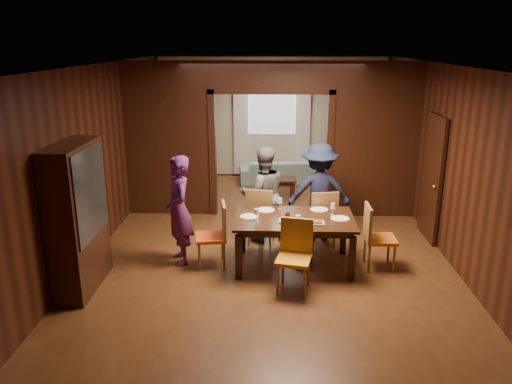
{
  "coord_description": "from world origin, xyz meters",
  "views": [
    {
      "loc": [
        0.05,
        -7.61,
        3.26
      ],
      "look_at": [
        -0.21,
        -0.4,
        1.05
      ],
      "focal_mm": 35.0,
      "sensor_mm": 36.0,
      "label": 1
    }
  ],
  "objects_px": {
    "person_navy": "(319,192)",
    "hutch": "(78,218)",
    "chair_right": "(380,237)",
    "dining_table": "(294,242)",
    "chair_near": "(294,257)",
    "person_purple": "(179,210)",
    "chair_far_r": "(321,217)",
    "chair_far_l": "(262,215)",
    "chair_left": "(211,235)",
    "coffee_table": "(278,187)",
    "person_grey": "(263,194)",
    "sofa": "(279,171)"
  },
  "relations": [
    {
      "from": "person_navy",
      "to": "hutch",
      "type": "relative_size",
      "value": 0.82
    },
    {
      "from": "chair_right",
      "to": "dining_table",
      "type": "bearing_deg",
      "value": 88.48
    },
    {
      "from": "dining_table",
      "to": "chair_near",
      "type": "height_order",
      "value": "chair_near"
    },
    {
      "from": "person_purple",
      "to": "chair_far_r",
      "type": "xyz_separation_m",
      "value": [
        2.18,
        0.71,
        -0.34
      ]
    },
    {
      "from": "person_purple",
      "to": "chair_far_l",
      "type": "bearing_deg",
      "value": 102.5
    },
    {
      "from": "chair_far_r",
      "to": "chair_left",
      "type": "bearing_deg",
      "value": 14.8
    },
    {
      "from": "person_purple",
      "to": "dining_table",
      "type": "relative_size",
      "value": 0.95
    },
    {
      "from": "coffee_table",
      "to": "chair_right",
      "type": "bearing_deg",
      "value": -66.95
    },
    {
      "from": "chair_right",
      "to": "chair_near",
      "type": "height_order",
      "value": "same"
    },
    {
      "from": "person_grey",
      "to": "chair_far_l",
      "type": "relative_size",
      "value": 1.65
    },
    {
      "from": "chair_far_r",
      "to": "hutch",
      "type": "xyz_separation_m",
      "value": [
        -3.36,
        -1.57,
        0.52
      ]
    },
    {
      "from": "person_grey",
      "to": "chair_far_l",
      "type": "height_order",
      "value": "person_grey"
    },
    {
      "from": "chair_right",
      "to": "chair_far_r",
      "type": "relative_size",
      "value": 1.0
    },
    {
      "from": "chair_far_r",
      "to": "person_navy",
      "type": "bearing_deg",
      "value": -98.95
    },
    {
      "from": "person_navy",
      "to": "chair_far_l",
      "type": "distance_m",
      "value": 1.04
    },
    {
      "from": "person_grey",
      "to": "chair_near",
      "type": "height_order",
      "value": "person_grey"
    },
    {
      "from": "chair_left",
      "to": "chair_far_l",
      "type": "bearing_deg",
      "value": 132.76
    },
    {
      "from": "sofa",
      "to": "chair_far_l",
      "type": "height_order",
      "value": "chair_far_l"
    },
    {
      "from": "person_navy",
      "to": "dining_table",
      "type": "bearing_deg",
      "value": 65.37
    },
    {
      "from": "hutch",
      "to": "chair_right",
      "type": "bearing_deg",
      "value": 10.25
    },
    {
      "from": "person_navy",
      "to": "chair_far_l",
      "type": "relative_size",
      "value": 1.7
    },
    {
      "from": "hutch",
      "to": "sofa",
      "type": "bearing_deg",
      "value": 62.99
    },
    {
      "from": "sofa",
      "to": "chair_left",
      "type": "bearing_deg",
      "value": 72.38
    },
    {
      "from": "person_purple",
      "to": "sofa",
      "type": "distance_m",
      "value": 4.78
    },
    {
      "from": "sofa",
      "to": "chair_near",
      "type": "distance_m",
      "value": 5.37
    },
    {
      "from": "dining_table",
      "to": "coffee_table",
      "type": "height_order",
      "value": "dining_table"
    },
    {
      "from": "person_purple",
      "to": "chair_right",
      "type": "distance_m",
      "value": 3.0
    },
    {
      "from": "coffee_table",
      "to": "dining_table",
      "type": "bearing_deg",
      "value": -86.33
    },
    {
      "from": "person_purple",
      "to": "sofa",
      "type": "height_order",
      "value": "person_purple"
    },
    {
      "from": "dining_table",
      "to": "chair_far_r",
      "type": "relative_size",
      "value": 1.8
    },
    {
      "from": "chair_right",
      "to": "hutch",
      "type": "relative_size",
      "value": 0.48
    },
    {
      "from": "sofa",
      "to": "coffee_table",
      "type": "height_order",
      "value": "sofa"
    },
    {
      "from": "chair_right",
      "to": "chair_near",
      "type": "distance_m",
      "value": 1.51
    },
    {
      "from": "person_navy",
      "to": "hutch",
      "type": "height_order",
      "value": "hutch"
    },
    {
      "from": "chair_far_l",
      "to": "person_purple",
      "type": "bearing_deg",
      "value": 43.32
    },
    {
      "from": "coffee_table",
      "to": "chair_far_r",
      "type": "xyz_separation_m",
      "value": [
        0.69,
        -2.69,
        0.28
      ]
    },
    {
      "from": "person_grey",
      "to": "chair_far_r",
      "type": "xyz_separation_m",
      "value": [
        0.95,
        -0.23,
        -0.32
      ]
    },
    {
      "from": "person_grey",
      "to": "person_navy",
      "type": "height_order",
      "value": "person_navy"
    },
    {
      "from": "chair_far_r",
      "to": "dining_table",
      "type": "bearing_deg",
      "value": 48.1
    },
    {
      "from": "chair_near",
      "to": "hutch",
      "type": "distance_m",
      "value": 2.91
    },
    {
      "from": "coffee_table",
      "to": "person_grey",
      "type": "bearing_deg",
      "value": -96.05
    },
    {
      "from": "hutch",
      "to": "person_navy",
      "type": "bearing_deg",
      "value": 29.24
    },
    {
      "from": "chair_right",
      "to": "person_purple",
      "type": "bearing_deg",
      "value": 87.74
    },
    {
      "from": "sofa",
      "to": "chair_near",
      "type": "relative_size",
      "value": 1.92
    },
    {
      "from": "sofa",
      "to": "chair_far_l",
      "type": "bearing_deg",
      "value": 80.17
    },
    {
      "from": "coffee_table",
      "to": "chair_far_l",
      "type": "height_order",
      "value": "chair_far_l"
    },
    {
      "from": "chair_near",
      "to": "person_grey",
      "type": "bearing_deg",
      "value": 116.1
    },
    {
      "from": "sofa",
      "to": "chair_left",
      "type": "height_order",
      "value": "chair_left"
    },
    {
      "from": "sofa",
      "to": "chair_near",
      "type": "xyz_separation_m",
      "value": [
        0.14,
        -5.36,
        0.21
      ]
    },
    {
      "from": "chair_far_r",
      "to": "hutch",
      "type": "distance_m",
      "value": 3.75
    }
  ]
}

